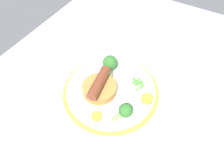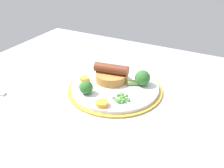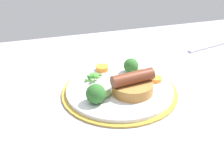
% 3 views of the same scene
% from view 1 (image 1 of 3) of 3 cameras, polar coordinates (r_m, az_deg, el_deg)
% --- Properties ---
extents(dining_table, '(1.10, 0.80, 0.03)m').
position_cam_1_polar(dining_table, '(0.61, 0.46, -1.82)').
color(dining_table, '#9E99AD').
rests_on(dining_table, ground).
extents(dinner_plate, '(0.28, 0.28, 0.01)m').
position_cam_1_polar(dinner_plate, '(0.59, 0.05, -1.96)').
color(dinner_plate, '#B79333').
rests_on(dinner_plate, dining_table).
extents(sausage_pudding, '(0.11, 0.10, 0.05)m').
position_cam_1_polar(sausage_pudding, '(0.56, -3.64, -0.88)').
color(sausage_pudding, '#AD7538').
rests_on(sausage_pudding, dinner_plate).
extents(pea_pile, '(0.05, 0.04, 0.02)m').
position_cam_1_polar(pea_pile, '(0.58, 7.41, 0.26)').
color(pea_pile, '#529433').
rests_on(pea_pile, dinner_plate).
extents(broccoli_floret_near, '(0.06, 0.04, 0.04)m').
position_cam_1_polar(broccoli_floret_near, '(0.52, 3.77, -7.64)').
color(broccoli_floret_near, '#2D6628').
rests_on(broccoli_floret_near, dinner_plate).
extents(broccoli_floret_far, '(0.06, 0.05, 0.05)m').
position_cam_1_polar(broccoli_floret_far, '(0.61, -0.55, 5.86)').
color(broccoli_floret_far, '#2D6628').
rests_on(broccoli_floret_far, dinner_plate).
extents(carrot_slice_3, '(0.03, 0.03, 0.01)m').
position_cam_1_polar(carrot_slice_3, '(0.53, -4.45, -9.20)').
color(carrot_slice_3, orange).
rests_on(carrot_slice_3, dinner_plate).
extents(carrot_slice_5, '(0.05, 0.05, 0.01)m').
position_cam_1_polar(carrot_slice_5, '(0.56, 9.94, -4.32)').
color(carrot_slice_5, orange).
rests_on(carrot_slice_5, dinner_plate).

